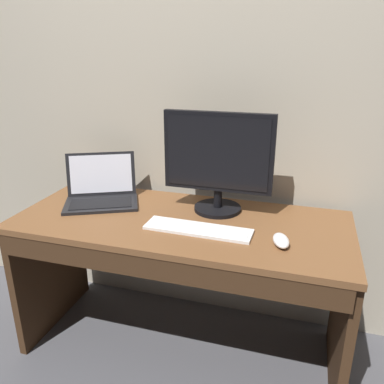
{
  "coord_description": "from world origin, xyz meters",
  "views": [
    {
      "loc": [
        0.52,
        -1.56,
        1.46
      ],
      "look_at": [
        0.06,
        0.0,
        0.86
      ],
      "focal_mm": 36.58,
      "sensor_mm": 36.0,
      "label": 1
    }
  ],
  "objects": [
    {
      "name": "desk",
      "position": [
        0.0,
        -0.02,
        0.52
      ],
      "size": [
        1.53,
        0.65,
        0.72
      ],
      "color": "brown",
      "rests_on": "ground"
    },
    {
      "name": "laptop_black",
      "position": [
        -0.45,
        0.09,
        0.77
      ],
      "size": [
        0.44,
        0.4,
        0.23
      ],
      "color": "black",
      "rests_on": "desk"
    },
    {
      "name": "back_wall",
      "position": [
        0.0,
        0.39,
        1.67
      ],
      "size": [
        4.3,
        0.04,
        3.34
      ],
      "primitive_type": "cube",
      "color": "#ADA38E",
      "rests_on": "ground"
    },
    {
      "name": "external_monitor",
      "position": [
        0.14,
        0.14,
        0.97
      ],
      "size": [
        0.51,
        0.23,
        0.48
      ],
      "color": "black",
      "rests_on": "desk"
    },
    {
      "name": "computer_mouse",
      "position": [
        0.46,
        -0.12,
        0.74
      ],
      "size": [
        0.09,
        0.13,
        0.04
      ],
      "primitive_type": "ellipsoid",
      "rotation": [
        0.0,
        0.0,
        0.27
      ],
      "color": "white",
      "rests_on": "desk"
    },
    {
      "name": "wired_keyboard",
      "position": [
        0.11,
        -0.09,
        0.73
      ],
      "size": [
        0.47,
        0.14,
        0.02
      ],
      "color": "white",
      "rests_on": "desk"
    },
    {
      "name": "ground_plane",
      "position": [
        0.0,
        0.0,
        0.0
      ],
      "size": [
        14.0,
        14.0,
        0.0
      ],
      "primitive_type": "plane",
      "color": "#4C4C51"
    }
  ]
}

